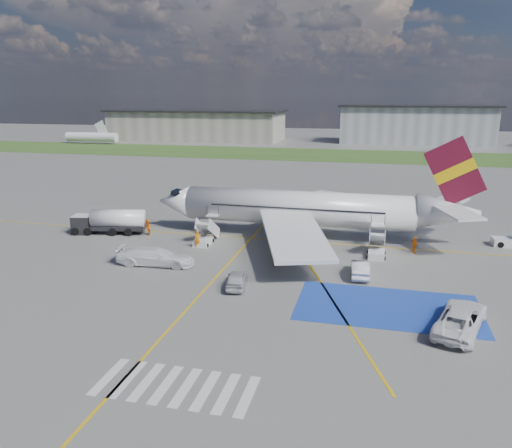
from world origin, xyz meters
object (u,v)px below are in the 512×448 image
object	(u,v)px
fuel_tanker	(110,223)
gpu_cart	(132,224)
airliner	(311,209)
van_white_a	(461,314)
car_silver_b	(360,268)
van_white_b	(155,254)
car_silver_a	(237,279)

from	to	relation	value
fuel_tanker	gpu_cart	bearing A→B (deg)	39.67
airliner	fuel_tanker	bearing A→B (deg)	-170.31
fuel_tanker	van_white_a	distance (m)	40.26
gpu_cart	car_silver_b	bearing A→B (deg)	-31.24
van_white_b	airliner	bearing A→B (deg)	-49.32
gpu_cart	airliner	bearing A→B (deg)	-7.02
airliner	car_silver_b	xyz separation A→B (m)	(6.09, -11.55, -2.65)
van_white_a	van_white_b	world-z (taller)	van_white_b
car_silver_a	van_white_b	xyz separation A→B (m)	(-9.21, 3.59, 0.41)
car_silver_b	van_white_b	world-z (taller)	van_white_b
fuel_tanker	van_white_a	xyz separation A→B (m)	(36.67, -16.62, -0.12)
airliner	fuel_tanker	size ratio (longest dim) A/B	4.19
gpu_cart	van_white_a	distance (m)	39.67
van_white_b	car_silver_a	bearing A→B (deg)	-115.35
gpu_cart	car_silver_a	size ratio (longest dim) A/B	0.52
airliner	gpu_cart	bearing A→B (deg)	-175.15
van_white_a	van_white_b	distance (m)	27.68
airliner	car_silver_b	bearing A→B (deg)	-62.18
fuel_tanker	van_white_b	size ratio (longest dim) A/B	1.53
fuel_tanker	gpu_cart	distance (m)	2.79
fuel_tanker	van_white_a	world-z (taller)	fuel_tanker
fuel_tanker	gpu_cart	world-z (taller)	fuel_tanker
airliner	car_silver_a	xyz separation A→B (m)	(-4.04, -16.72, -2.68)
airliner	car_silver_b	world-z (taller)	airliner
gpu_cart	van_white_a	size ratio (longest dim) A/B	0.37
car_silver_b	van_white_a	size ratio (longest dim) A/B	0.77
gpu_cart	fuel_tanker	bearing A→B (deg)	-140.55
airliner	van_white_b	size ratio (longest dim) A/B	6.39
airliner	car_silver_b	size ratio (longest dim) A/B	8.17
fuel_tanker	car_silver_b	distance (m)	30.32
van_white_b	car_silver_b	bearing A→B (deg)	-89.38
fuel_tanker	car_silver_a	bearing A→B (deg)	-45.19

